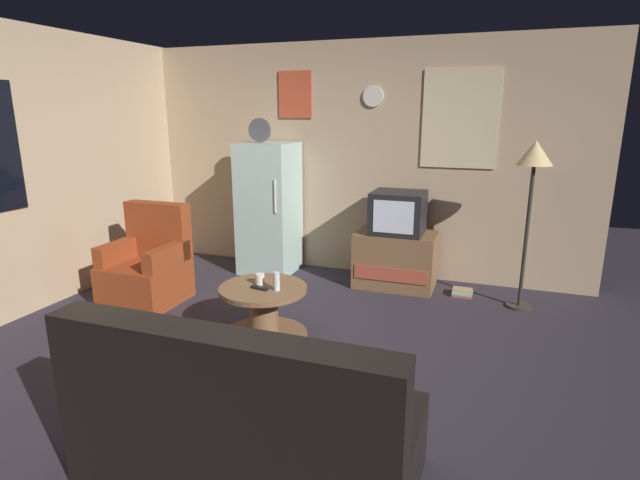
# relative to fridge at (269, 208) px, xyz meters

# --- Properties ---
(ground_plane) EXTENTS (12.00, 12.00, 0.00)m
(ground_plane) POSITION_rel_fridge_xyz_m (0.94, -2.07, -0.75)
(ground_plane) COLOR #2D2833
(wall_with_art) EXTENTS (5.20, 0.12, 2.59)m
(wall_with_art) POSITION_rel_fridge_xyz_m (0.95, 0.38, 0.55)
(wall_with_art) COLOR tan
(wall_with_art) RESTS_ON ground_plane
(fridge) EXTENTS (0.60, 0.62, 1.77)m
(fridge) POSITION_rel_fridge_xyz_m (0.00, 0.00, 0.00)
(fridge) COLOR silver
(fridge) RESTS_ON ground_plane
(tv_stand) EXTENTS (0.84, 0.53, 0.59)m
(tv_stand) POSITION_rel_fridge_xyz_m (1.50, -0.04, -0.46)
(tv_stand) COLOR brown
(tv_stand) RESTS_ON ground_plane
(crt_tv) EXTENTS (0.54, 0.51, 0.44)m
(crt_tv) POSITION_rel_fridge_xyz_m (1.51, -0.04, 0.06)
(crt_tv) COLOR black
(crt_tv) RESTS_ON tv_stand
(standing_lamp) EXTENTS (0.32, 0.32, 1.59)m
(standing_lamp) POSITION_rel_fridge_xyz_m (2.76, -0.23, 0.60)
(standing_lamp) COLOR #332D28
(standing_lamp) RESTS_ON ground_plane
(coffee_table) EXTENTS (0.72, 0.72, 0.45)m
(coffee_table) POSITION_rel_fridge_xyz_m (0.73, -1.68, -0.53)
(coffee_table) COLOR brown
(coffee_table) RESTS_ON ground_plane
(wine_glass) EXTENTS (0.05, 0.05, 0.15)m
(wine_glass) POSITION_rel_fridge_xyz_m (0.88, -1.71, -0.23)
(wine_glass) COLOR silver
(wine_glass) RESTS_ON coffee_table
(mug_ceramic_white) EXTENTS (0.08, 0.08, 0.09)m
(mug_ceramic_white) POSITION_rel_fridge_xyz_m (0.69, -1.63, -0.26)
(mug_ceramic_white) COLOR silver
(mug_ceramic_white) RESTS_ON coffee_table
(remote_control) EXTENTS (0.16, 0.07, 0.02)m
(remote_control) POSITION_rel_fridge_xyz_m (0.73, -1.74, -0.29)
(remote_control) COLOR black
(remote_control) RESTS_ON coffee_table
(armchair) EXTENTS (0.68, 0.68, 0.96)m
(armchair) POSITION_rel_fridge_xyz_m (-0.72, -1.29, -0.42)
(armchair) COLOR maroon
(armchair) RESTS_ON ground_plane
(couch) EXTENTS (1.70, 0.80, 0.92)m
(couch) POSITION_rel_fridge_xyz_m (1.37, -3.20, -0.44)
(couch) COLOR black
(couch) RESTS_ON ground_plane
(book_stack) EXTENTS (0.20, 0.17, 0.07)m
(book_stack) POSITION_rel_fridge_xyz_m (2.22, -0.10, -0.72)
(book_stack) COLOR #C2523D
(book_stack) RESTS_ON ground_plane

